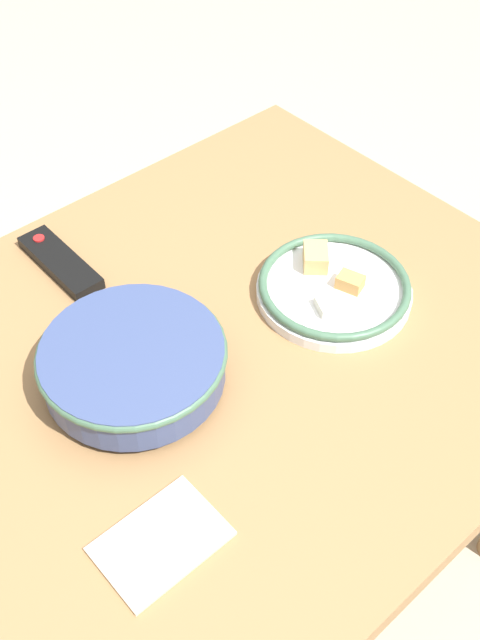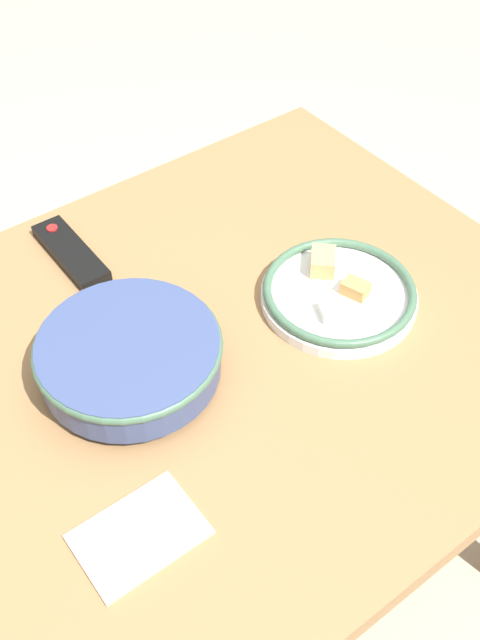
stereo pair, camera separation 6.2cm
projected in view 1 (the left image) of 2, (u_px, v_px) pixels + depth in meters
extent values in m
plane|color=#B7A88E|center=(205.00, 580.00, 1.64)|extent=(8.00, 8.00, 0.00)
cube|color=olive|center=(189.00, 373.00, 1.12)|extent=(1.19, 0.89, 0.04)
cylinder|color=olive|center=(269.00, 269.00, 1.82)|extent=(0.06, 0.06, 0.69)
cylinder|color=#384775|center=(136.00, 379.00, 1.08)|extent=(0.12, 0.12, 0.01)
cylinder|color=#384775|center=(133.00, 363.00, 1.05)|extent=(0.26, 0.26, 0.06)
cylinder|color=#9E4C1E|center=(134.00, 365.00, 1.06)|extent=(0.23, 0.23, 0.05)
torus|color=#42664C|center=(132.00, 353.00, 1.04)|extent=(0.27, 0.27, 0.01)
cylinder|color=white|center=(334.00, 291.00, 1.20)|extent=(0.25, 0.25, 0.02)
torus|color=#42664C|center=(335.00, 284.00, 1.19)|extent=(0.24, 0.24, 0.01)
cube|color=silver|center=(326.00, 306.00, 1.15)|extent=(0.04, 0.05, 0.02)
cube|color=tan|center=(350.00, 282.00, 1.18)|extent=(0.04, 0.05, 0.02)
cube|color=tan|center=(316.00, 257.00, 1.22)|extent=(0.06, 0.07, 0.03)
cube|color=black|center=(60.00, 262.00, 1.24)|extent=(0.05, 0.18, 0.02)
cylinder|color=red|center=(39.00, 238.00, 1.27)|extent=(0.02, 0.02, 0.00)
cube|color=beige|center=(161.00, 541.00, 0.91)|extent=(0.15, 0.11, 0.01)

